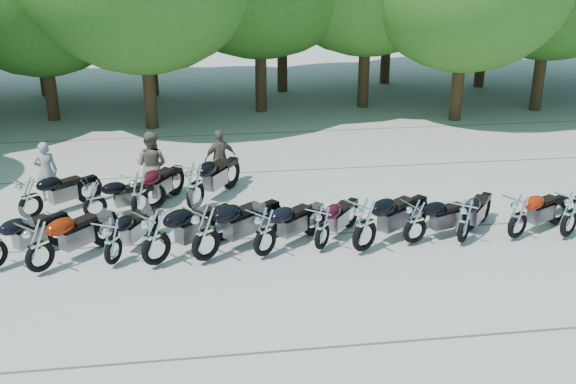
{
  "coord_description": "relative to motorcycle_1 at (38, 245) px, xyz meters",
  "views": [
    {
      "loc": [
        -1.92,
        -12.49,
        6.62
      ],
      "look_at": [
        0.0,
        1.5,
        1.1
      ],
      "focal_mm": 42.0,
      "sensor_mm": 36.0,
      "label": 1
    }
  ],
  "objects": [
    {
      "name": "motorcycle_10",
      "position": [
        10.38,
        0.22,
        -0.05
      ],
      "size": [
        2.22,
        1.6,
        1.23
      ],
      "primitive_type": null,
      "rotation": [
        0.0,
        0.0,
        2.06
      ],
      "color": "#8F1E05",
      "rests_on": "ground"
    },
    {
      "name": "motorcycle_13",
      "position": [
        0.75,
        2.68,
        -0.09
      ],
      "size": [
        2.11,
        1.31,
        1.15
      ],
      "primitive_type": null,
      "rotation": [
        0.0,
        0.0,
        1.94
      ],
      "color": "black",
      "rests_on": "ground"
    },
    {
      "name": "rider_0",
      "position": [
        -0.63,
        4.22,
        0.13
      ],
      "size": [
        0.64,
        0.48,
        1.59
      ],
      "primitive_type": "imported",
      "rotation": [
        0.0,
        0.0,
        3.32
      ],
      "color": "gray",
      "rests_on": "ground"
    },
    {
      "name": "motorcycle_3",
      "position": [
        2.34,
        -0.01,
        0.05
      ],
      "size": [
        2.43,
        2.19,
        1.42
      ],
      "primitive_type": null,
      "rotation": [
        0.0,
        0.0,
        2.26
      ],
      "color": "black",
      "rests_on": "ground"
    },
    {
      "name": "motorcycle_12",
      "position": [
        -0.79,
        2.87,
        -0.04
      ],
      "size": [
        2.14,
        1.89,
        1.24
      ],
      "primitive_type": null,
      "rotation": [
        0.0,
        0.0,
        2.24
      ],
      "color": "black",
      "rests_on": "ground"
    },
    {
      "name": "motorcycle_8",
      "position": [
        8.0,
        0.27,
        -0.06
      ],
      "size": [
        2.23,
        1.35,
        1.21
      ],
      "primitive_type": null,
      "rotation": [
        0.0,
        0.0,
        1.92
      ],
      "color": "black",
      "rests_on": "ground"
    },
    {
      "name": "motorcycle_11",
      "position": [
        11.57,
        0.13,
        -0.02
      ],
      "size": [
        2.27,
        1.84,
        1.28
      ],
      "primitive_type": null,
      "rotation": [
        0.0,
        0.0,
        2.16
      ],
      "color": "black",
      "rests_on": "ground"
    },
    {
      "name": "motorcycle_6",
      "position": [
        5.9,
        0.28,
        -0.08
      ],
      "size": [
        1.76,
        2.03,
        1.17
      ],
      "primitive_type": null,
      "rotation": [
        0.0,
        0.0,
        2.49
      ],
      "color": "black",
      "rests_on": "ground"
    },
    {
      "name": "motorcycle_5",
      "position": [
        4.62,
        0.1,
        -0.02
      ],
      "size": [
        2.17,
        1.99,
        1.28
      ],
      "primitive_type": null,
      "rotation": [
        0.0,
        0.0,
        2.27
      ],
      "color": "black",
      "rests_on": "ground"
    },
    {
      "name": "motorcycle_9",
      "position": [
        9.1,
        0.18,
        -0.07
      ],
      "size": [
        1.85,
        2.03,
        1.19
      ],
      "primitive_type": null,
      "rotation": [
        0.0,
        0.0,
        2.45
      ],
      "color": "black",
      "rests_on": "ground"
    },
    {
      "name": "motorcycle_2",
      "position": [
        1.44,
        0.17,
        -0.07
      ],
      "size": [
        1.5,
        2.17,
        1.19
      ],
      "primitive_type": null,
      "rotation": [
        0.0,
        0.0,
        2.69
      ],
      "color": "black",
      "rests_on": "ground"
    },
    {
      "name": "motorcycle_14",
      "position": [
        1.82,
        2.67,
        0.0
      ],
      "size": [
        1.77,
        2.4,
        1.33
      ],
      "primitive_type": null,
      "rotation": [
        0.0,
        0.0,
        2.63
      ],
      "color": "#3A080F",
      "rests_on": "ground"
    },
    {
      "name": "rider_2",
      "position": [
        3.87,
        4.67,
        0.13
      ],
      "size": [
        1.01,
        0.7,
        1.59
      ],
      "primitive_type": "imported",
      "rotation": [
        0.0,
        0.0,
        3.52
      ],
      "color": "brown",
      "rests_on": "ground"
    },
    {
      "name": "motorcycle_15",
      "position": [
        3.17,
        2.91,
        0.05
      ],
      "size": [
        2.0,
        2.55,
        1.43
      ],
      "primitive_type": null,
      "rotation": [
        0.0,
        0.0,
        2.58
      ],
      "color": "black",
      "rests_on": "ground"
    },
    {
      "name": "motorcycle_7",
      "position": [
        6.78,
        0.02,
        0.05
      ],
      "size": [
        2.5,
        2.08,
        1.42
      ],
      "primitive_type": null,
      "rotation": [
        0.0,
        0.0,
        2.18
      ],
      "color": "black",
      "rests_on": "ground"
    },
    {
      "name": "motorcycle_1",
      "position": [
        0.0,
        0.0,
        0.0
      ],
      "size": [
        2.13,
        2.19,
        1.33
      ],
      "primitive_type": null,
      "rotation": [
        0.0,
        0.0,
        2.38
      ],
      "color": "maroon",
      "rests_on": "ground"
    },
    {
      "name": "rider_1",
      "position": [
        2.07,
        4.02,
        0.25
      ],
      "size": [
        1.09,
        0.99,
        1.82
      ],
      "primitive_type": "imported",
      "rotation": [
        0.0,
        0.0,
        2.72
      ],
      "color": "brown",
      "rests_on": "ground"
    },
    {
      "name": "ground",
      "position": [
        5.26,
        -0.37,
        -0.66
      ],
      "size": [
        90.0,
        90.0,
        0.0
      ],
      "primitive_type": "plane",
      "color": "gray",
      "rests_on": "ground"
    },
    {
      "name": "motorcycle_4",
      "position": [
        3.37,
        0.04,
        0.06
      ],
      "size": [
        2.5,
        2.21,
        1.45
      ],
      "primitive_type": null,
      "rotation": [
        0.0,
        0.0,
        2.24
      ],
      "color": "black",
      "rests_on": "ground"
    }
  ]
}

